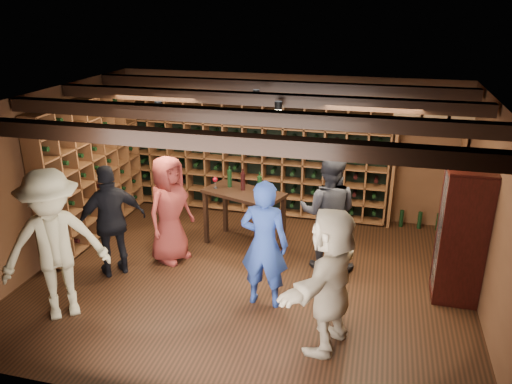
% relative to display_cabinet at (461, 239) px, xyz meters
% --- Properties ---
extents(ground, '(6.00, 6.00, 0.00)m').
position_rel_display_cabinet_xyz_m(ground, '(-2.71, -0.20, -0.86)').
color(ground, black).
rests_on(ground, ground).
extents(room_shell, '(6.00, 6.00, 6.00)m').
position_rel_display_cabinet_xyz_m(room_shell, '(-2.71, -0.15, 1.56)').
color(room_shell, '#4E2E1B').
rests_on(room_shell, ground).
extents(wine_rack_back, '(4.65, 0.30, 2.20)m').
position_rel_display_cabinet_xyz_m(wine_rack_back, '(-3.24, 2.13, 0.29)').
color(wine_rack_back, brown).
rests_on(wine_rack_back, ground).
extents(wine_rack_left, '(0.30, 2.65, 2.20)m').
position_rel_display_cabinet_xyz_m(wine_rack_left, '(-5.54, 0.62, 0.29)').
color(wine_rack_left, brown).
rests_on(wine_rack_left, ground).
extents(crate_shelf, '(1.20, 0.32, 2.07)m').
position_rel_display_cabinet_xyz_m(crate_shelf, '(-0.31, 2.12, 0.71)').
color(crate_shelf, brown).
rests_on(crate_shelf, ground).
extents(display_cabinet, '(0.55, 0.50, 1.75)m').
position_rel_display_cabinet_xyz_m(display_cabinet, '(0.00, 0.00, 0.00)').
color(display_cabinet, black).
rests_on(display_cabinet, ground).
extents(man_blue_shirt, '(0.62, 0.42, 1.68)m').
position_rel_display_cabinet_xyz_m(man_blue_shirt, '(-2.37, -0.73, -0.02)').
color(man_blue_shirt, navy).
rests_on(man_blue_shirt, ground).
extents(man_grey_suit, '(0.85, 0.67, 1.72)m').
position_rel_display_cabinet_xyz_m(man_grey_suit, '(-1.71, 0.40, 0.00)').
color(man_grey_suit, black).
rests_on(man_grey_suit, ground).
extents(guest_red_floral, '(0.76, 0.92, 1.62)m').
position_rel_display_cabinet_xyz_m(guest_red_floral, '(-3.99, 0.07, -0.05)').
color(guest_red_floral, maroon).
rests_on(guest_red_floral, ground).
extents(guest_woman_black, '(0.96, 0.94, 1.62)m').
position_rel_display_cabinet_xyz_m(guest_woman_black, '(-4.59, -0.51, -0.05)').
color(guest_woman_black, black).
rests_on(guest_woman_black, ground).
extents(guest_khaki, '(1.40, 1.32, 1.90)m').
position_rel_display_cabinet_xyz_m(guest_khaki, '(-4.72, -1.58, 0.09)').
color(guest_khaki, gray).
rests_on(guest_khaki, ground).
extents(guest_beige, '(0.97, 1.63, 1.68)m').
position_rel_display_cabinet_xyz_m(guest_beige, '(-1.49, -1.37, -0.02)').
color(guest_beige, tan).
rests_on(guest_beige, ground).
extents(tasting_table, '(1.35, 0.98, 1.20)m').
position_rel_display_cabinet_xyz_m(tasting_table, '(-3.05, 0.76, -0.05)').
color(tasting_table, black).
rests_on(tasting_table, ground).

